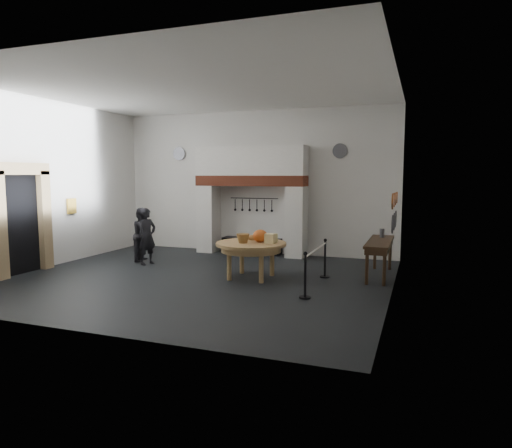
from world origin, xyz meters
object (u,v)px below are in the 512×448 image
(iron_range, at_px, (252,246))
(barrier_post_near, at_px, (305,276))
(visitor_near, at_px, (147,236))
(work_table, at_px, (251,244))
(visitor_far, at_px, (143,234))
(barrier_post_far, at_px, (325,259))
(side_table, at_px, (380,242))

(iron_range, height_order, barrier_post_near, barrier_post_near)
(visitor_near, xyz_separation_m, barrier_post_near, (5.00, -1.92, -0.34))
(work_table, xyz_separation_m, visitor_far, (-3.72, 0.99, -0.06))
(iron_range, height_order, work_table, work_table)
(visitor_far, distance_m, barrier_post_far, 5.42)
(iron_range, relative_size, barrier_post_near, 2.11)
(visitor_near, bearing_deg, work_table, -82.55)
(side_table, xyz_separation_m, barrier_post_far, (-1.24, -0.54, -0.42))
(visitor_far, bearing_deg, work_table, -121.76)
(work_table, distance_m, visitor_far, 3.85)
(visitor_near, xyz_separation_m, visitor_far, (-0.40, 0.40, -0.01))
(side_table, bearing_deg, visitor_near, -174.28)
(visitor_far, xyz_separation_m, barrier_post_near, (5.40, -2.32, -0.33))
(work_table, relative_size, barrier_post_far, 1.89)
(visitor_near, distance_m, barrier_post_far, 5.01)
(iron_range, bearing_deg, barrier_post_near, -57.79)
(side_table, relative_size, barrier_post_far, 2.44)
(visitor_near, bearing_deg, iron_range, -21.57)
(visitor_far, relative_size, barrier_post_far, 1.73)
(visitor_far, xyz_separation_m, side_table, (6.63, 0.22, 0.09))
(iron_range, xyz_separation_m, work_table, (1.19, -3.22, 0.59))
(iron_range, height_order, side_table, side_table)
(work_table, relative_size, visitor_far, 1.10)
(visitor_far, relative_size, side_table, 0.71)
(work_table, relative_size, barrier_post_near, 1.89)
(work_table, bearing_deg, iron_range, 110.28)
(visitor_near, relative_size, barrier_post_far, 1.76)
(iron_range, xyz_separation_m, side_table, (4.10, -2.00, 0.62))
(work_table, bearing_deg, visitor_far, 165.10)
(visitor_near, bearing_deg, side_table, -66.74)
(visitor_near, xyz_separation_m, barrier_post_far, (5.00, 0.08, -0.34))
(side_table, bearing_deg, barrier_post_near, -115.96)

